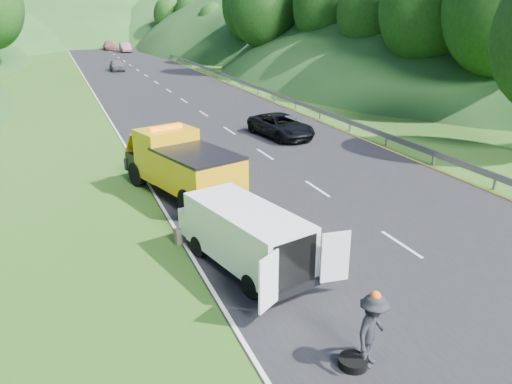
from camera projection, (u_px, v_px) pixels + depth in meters
name	position (u px, v px, depth m)	size (l,w,h in m)	color
ground	(297.00, 236.00, 17.79)	(320.00, 320.00, 0.00)	#38661E
road_surface	(156.00, 82.00, 53.59)	(14.00, 200.00, 0.02)	black
guardrail	(192.00, 67.00, 67.02)	(0.06, 140.00, 1.52)	gray
tree_line_right	(258.00, 59.00, 77.99)	(14.00, 140.00, 14.00)	#244E17
hills_backdrop	(100.00, 36.00, 137.12)	(201.00, 288.60, 44.00)	#2D5B23
tow_truck	(181.00, 164.00, 21.31)	(4.12, 6.90, 2.80)	black
white_van	(244.00, 234.00, 15.27)	(3.66, 6.05, 2.01)	black
woman	(218.00, 248.00, 16.84)	(0.65, 0.48, 1.78)	silver
child	(248.00, 257.00, 16.29)	(0.46, 0.36, 0.94)	tan
worker	(369.00, 365.00, 11.37)	(1.17, 0.67, 1.82)	black
suitcase	(180.00, 236.00, 17.08)	(0.36, 0.20, 0.58)	#4F503C
spare_tire	(353.00, 366.00, 11.31)	(0.67, 0.67, 0.20)	black
passing_suv	(281.00, 137.00, 31.21)	(2.33, 5.06, 1.41)	black
dist_car_a	(117.00, 71.00, 63.32)	(1.62, 4.02, 1.37)	#4D4E52
dist_car_b	(126.00, 52.00, 89.17)	(1.71, 4.89, 1.61)	#774F5E
dist_car_c	(110.00, 50.00, 93.90)	(2.19, 5.38, 1.56)	#98524C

